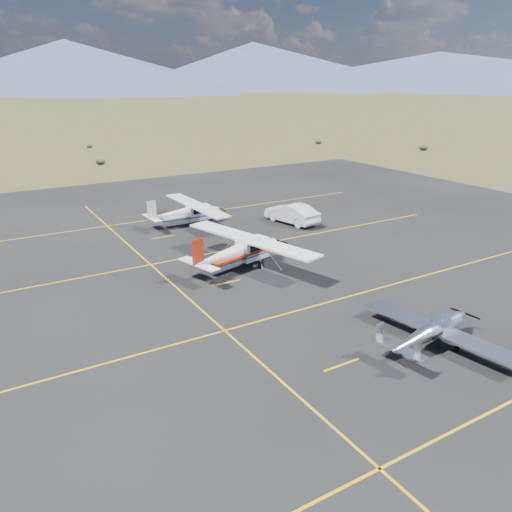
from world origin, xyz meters
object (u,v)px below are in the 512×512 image
object	(u,v)px
aircraft_cessna	(239,250)
sedan	(292,213)
aircraft_plain	(186,212)
aircraft_low_wing	(433,331)

from	to	relation	value
aircraft_cessna	sedan	bearing A→B (deg)	23.12
aircraft_plain	sedan	bearing A→B (deg)	-28.98
aircraft_cessna	aircraft_plain	xyz separation A→B (m)	(1.17, 11.49, -0.13)
aircraft_cessna	sedan	size ratio (longest dim) A/B	2.13
aircraft_plain	sedan	world-z (taller)	aircraft_plain
aircraft_plain	sedan	size ratio (longest dim) A/B	1.91
aircraft_low_wing	sedan	distance (m)	22.03
aircraft_low_wing	aircraft_plain	world-z (taller)	aircraft_plain
sedan	aircraft_low_wing	bearing A→B (deg)	61.51
aircraft_low_wing	aircraft_cessna	world-z (taller)	aircraft_cessna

